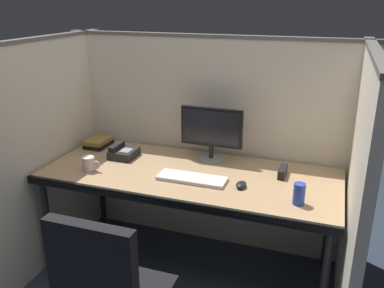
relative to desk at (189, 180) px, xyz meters
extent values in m
cube|color=beige|center=(0.00, 0.46, 0.08)|extent=(2.20, 0.05, 1.55)
cube|color=#605B56|center=(0.00, 0.46, 0.87)|extent=(2.21, 0.06, 0.02)
cube|color=beige|center=(-0.99, -0.09, 0.08)|extent=(0.05, 1.40, 1.55)
cube|color=#605B56|center=(-0.99, -0.09, 0.87)|extent=(0.06, 1.41, 0.02)
cube|color=beige|center=(0.99, -0.09, 0.08)|extent=(0.05, 1.40, 1.55)
cube|color=#605B56|center=(0.99, -0.09, 0.87)|extent=(0.06, 1.41, 0.02)
cube|color=tan|center=(0.00, 0.01, 0.03)|extent=(1.90, 0.80, 0.04)
cube|color=black|center=(0.00, -0.38, 0.03)|extent=(1.90, 0.02, 0.05)
cylinder|color=black|center=(-0.89, -0.33, -0.34)|extent=(0.04, 0.04, 0.70)
cylinder|color=black|center=(0.89, -0.33, -0.34)|extent=(0.04, 0.04, 0.70)
cylinder|color=black|center=(-0.89, 0.35, -0.34)|extent=(0.04, 0.04, 0.70)
cylinder|color=black|center=(0.89, 0.35, -0.34)|extent=(0.04, 0.04, 0.70)
cube|color=black|center=(-0.02, -1.10, 0.04)|extent=(0.40, 0.06, 0.48)
cylinder|color=gray|center=(0.07, 0.28, 0.06)|extent=(0.17, 0.17, 0.01)
cylinder|color=black|center=(0.07, 0.28, 0.11)|extent=(0.03, 0.03, 0.09)
cube|color=black|center=(0.07, 0.28, 0.29)|extent=(0.43, 0.03, 0.27)
cube|color=black|center=(0.07, 0.26, 0.29)|extent=(0.39, 0.01, 0.23)
cube|color=silver|center=(0.05, -0.09, 0.06)|extent=(0.43, 0.15, 0.02)
ellipsoid|color=black|center=(0.36, -0.09, 0.07)|extent=(0.06, 0.10, 0.03)
cylinder|color=#59595B|center=(0.36, -0.07, 0.08)|extent=(0.01, 0.01, 0.01)
cube|color=black|center=(0.57, 0.16, 0.08)|extent=(0.04, 0.15, 0.06)
cube|color=black|center=(-0.82, 0.26, 0.07)|extent=(0.15, 0.21, 0.03)
cube|color=olive|center=(-0.82, 0.25, 0.10)|extent=(0.15, 0.21, 0.03)
cube|color=black|center=(-0.53, 0.12, 0.08)|extent=(0.17, 0.19, 0.06)
cube|color=black|center=(-0.59, 0.12, 0.12)|extent=(0.04, 0.17, 0.03)
cube|color=gray|center=(-0.51, 0.11, 0.11)|extent=(0.07, 0.09, 0.00)
cylinder|color=#263FB2|center=(0.71, -0.19, 0.11)|extent=(0.07, 0.07, 0.12)
cylinder|color=silver|center=(-0.63, -0.17, 0.10)|extent=(0.08, 0.08, 0.09)
torus|color=silver|center=(-0.57, -0.17, 0.10)|extent=(0.06, 0.01, 0.06)
camera|label=1|loc=(0.83, -2.29, 1.12)|focal=38.59mm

